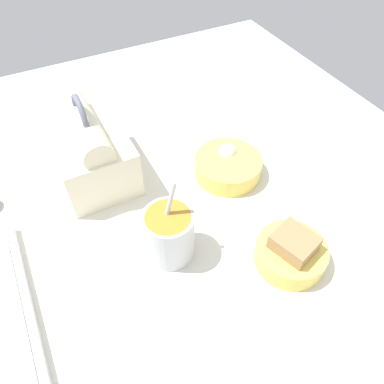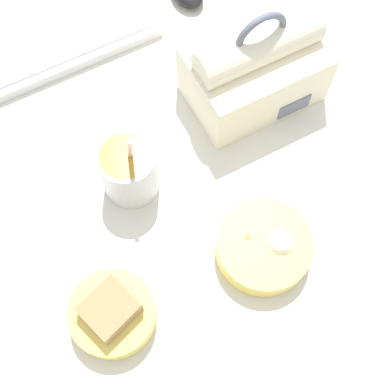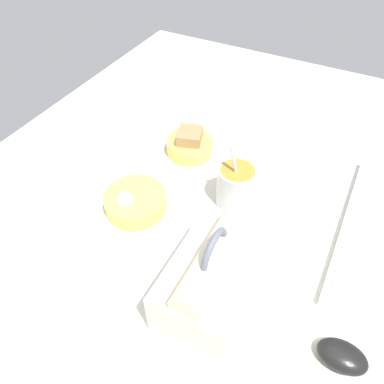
% 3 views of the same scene
% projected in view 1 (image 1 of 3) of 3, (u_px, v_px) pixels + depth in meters
% --- Properties ---
extents(desk_surface, '(1.40, 1.10, 0.02)m').
position_uv_depth(desk_surface, '(203.00, 243.00, 0.64)').
color(desk_surface, silver).
rests_on(desk_surface, ground).
extents(lunch_bag, '(0.19, 0.13, 0.18)m').
position_uv_depth(lunch_bag, '(90.00, 150.00, 0.70)').
color(lunch_bag, '#EFE5C1').
rests_on(lunch_bag, desk_surface).
extents(soup_cup, '(0.08, 0.08, 0.15)m').
position_uv_depth(soup_cup, '(169.00, 234.00, 0.58)').
color(soup_cup, silver).
rests_on(soup_cup, desk_surface).
extents(bento_bowl_sandwich, '(0.11, 0.11, 0.06)m').
position_uv_depth(bento_bowl_sandwich, '(291.00, 252.00, 0.59)').
color(bento_bowl_sandwich, '#EFD65B').
rests_on(bento_bowl_sandwich, desk_surface).
extents(bento_bowl_snacks, '(0.13, 0.13, 0.05)m').
position_uv_depth(bento_bowl_snacks, '(228.00, 166.00, 0.73)').
color(bento_bowl_snacks, '#EFD65B').
rests_on(bento_bowl_snacks, desk_surface).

